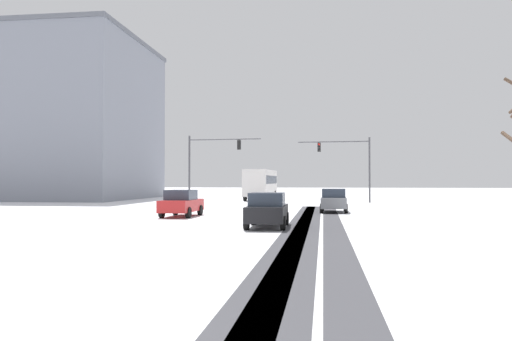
% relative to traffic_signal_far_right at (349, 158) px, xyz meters
% --- Properties ---
extents(wheel_track_left_lane, '(1.18, 38.17, 0.01)m').
position_rel_traffic_signal_far_right_xyz_m(wheel_track_left_lane, '(-3.30, -27.43, -4.49)').
color(wheel_track_left_lane, '#424247').
rests_on(wheel_track_left_lane, ground).
extents(wheel_track_right_lane, '(0.96, 38.17, 0.01)m').
position_rel_traffic_signal_far_right_xyz_m(wheel_track_right_lane, '(-2.07, -27.43, -4.49)').
color(wheel_track_right_lane, '#424247').
rests_on(wheel_track_right_lane, ground).
extents(wheel_track_center, '(1.09, 38.17, 0.01)m').
position_rel_traffic_signal_far_right_xyz_m(wheel_track_center, '(-3.73, -27.43, -4.49)').
color(wheel_track_center, '#424247').
rests_on(wheel_track_center, ground).
extents(sidewalk_kerb_right, '(4.00, 38.17, 0.12)m').
position_rel_traffic_signal_far_right_xyz_m(sidewalk_kerb_right, '(3.44, -29.16, -4.44)').
color(sidewalk_kerb_right, white).
rests_on(sidewalk_kerb_right, ground).
extents(traffic_signal_far_right, '(7.20, 0.44, 6.50)m').
position_rel_traffic_signal_far_right_xyz_m(traffic_signal_far_right, '(0.00, 0.00, 0.00)').
color(traffic_signal_far_right, '#47474C').
rests_on(traffic_signal_far_right, ground).
extents(traffic_signal_far_left, '(7.10, 0.65, 6.50)m').
position_rel_traffic_signal_far_right_xyz_m(traffic_signal_far_left, '(-13.29, -4.21, -0.01)').
color(traffic_signal_far_left, '#47474C').
rests_on(traffic_signal_far_left, ground).
extents(car_grey_lead, '(1.90, 4.14, 1.62)m').
position_rel_traffic_signal_far_right_xyz_m(car_grey_lead, '(-1.82, -15.88, -3.68)').
color(car_grey_lead, slate).
rests_on(car_grey_lead, ground).
extents(car_red_second, '(1.91, 4.14, 1.62)m').
position_rel_traffic_signal_far_right_xyz_m(car_red_second, '(-11.07, -21.41, -3.68)').
color(car_red_second, red).
rests_on(car_red_second, ground).
extents(car_black_third, '(1.88, 4.12, 1.62)m').
position_rel_traffic_signal_far_right_xyz_m(car_black_third, '(-5.12, -27.77, -3.68)').
color(car_black_third, black).
rests_on(car_black_third, ground).
extents(bus_oncoming, '(2.79, 11.04, 3.38)m').
position_rel_traffic_signal_far_right_xyz_m(bus_oncoming, '(-9.60, 5.96, -2.50)').
color(bus_oncoming, silver).
rests_on(bus_oncoming, ground).
extents(office_building_far_left_block, '(25.85, 19.93, 19.10)m').
position_rel_traffic_signal_far_right_xyz_m(office_building_far_left_block, '(-37.02, 6.12, 5.06)').
color(office_building_far_left_block, gray).
rests_on(office_building_far_left_block, ground).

